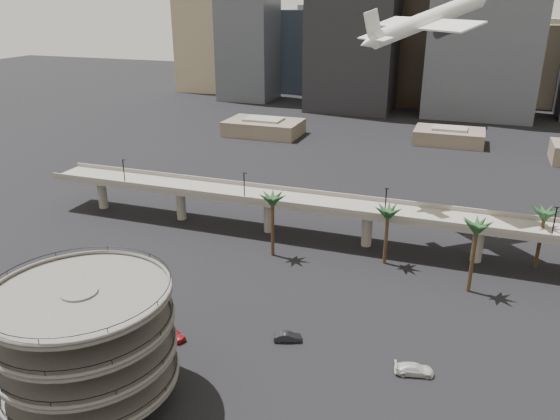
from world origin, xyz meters
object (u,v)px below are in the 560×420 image
(overpass, at_px, (317,207))
(car_a, at_px, (173,334))
(parking_ramp, at_px, (86,337))
(car_b, at_px, (288,337))
(airborne_jet, at_px, (427,21))
(car_c, at_px, (414,369))

(overpass, distance_m, car_a, 45.02)
(overpass, xyz_separation_m, car_a, (-10.41, -43.31, -6.57))
(overpass, height_order, car_a, overpass)
(parking_ramp, xyz_separation_m, car_b, (19.41, 20.88, -9.13))
(airborne_jet, bearing_deg, car_a, -159.92)
(airborne_jet, bearing_deg, overpass, 174.67)
(parking_ramp, xyz_separation_m, car_c, (38.55, 19.33, -9.05))
(overpass, relative_size, car_a, 28.72)
(overpass, height_order, car_c, overpass)
(car_a, height_order, car_c, car_c)
(car_b, relative_size, car_c, 0.79)
(car_a, distance_m, car_c, 36.15)
(overpass, distance_m, car_b, 39.22)
(car_b, bearing_deg, car_c, -114.46)
(car_a, xyz_separation_m, car_c, (35.97, 3.64, 0.01))
(airborne_jet, bearing_deg, car_c, -125.68)
(car_a, relative_size, car_b, 1.06)
(car_a, distance_m, car_b, 17.60)
(airborne_jet, bearing_deg, car_b, -146.14)
(overpass, height_order, airborne_jet, airborne_jet)
(car_b, bearing_deg, airborne_jet, -32.36)
(parking_ramp, distance_m, car_a, 18.30)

